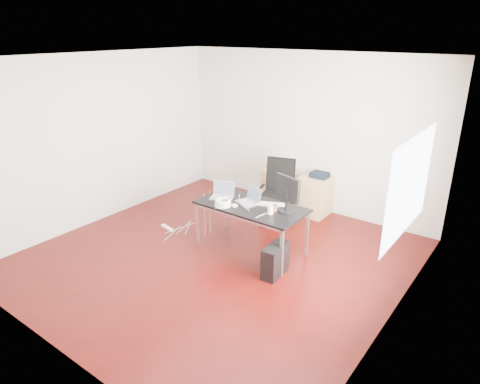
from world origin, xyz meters
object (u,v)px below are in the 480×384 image
Objects in this scene: desk at (251,209)px; pc_tower at (275,260)px; office_chair at (278,188)px; filing_cabinet_right at (314,196)px; filing_cabinet_left at (279,187)px.

pc_tower is at bearing -29.47° from desk.
desk is 1.14m from office_chair.
office_chair is 0.79m from filing_cabinet_right.
filing_cabinet_right is (0.74, 0.00, 0.00)m from filing_cabinet_left.
office_chair is at bearing -119.39° from filing_cabinet_right.
desk is 1.80m from filing_cabinet_right.
desk is at bearing -70.94° from filing_cabinet_left.
pc_tower is (0.67, -0.38, -0.46)m from desk.
desk is at bearing -94.26° from filing_cabinet_right.
filing_cabinet_right is at bearing 100.32° from pc_tower.
filing_cabinet_right is 1.56× the size of pc_tower.
office_chair reaches higher than filing_cabinet_right.
desk reaches higher than filing_cabinet_left.
filing_cabinet_left is (-0.61, 1.76, -0.33)m from desk.
filing_cabinet_left is 1.56× the size of pc_tower.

